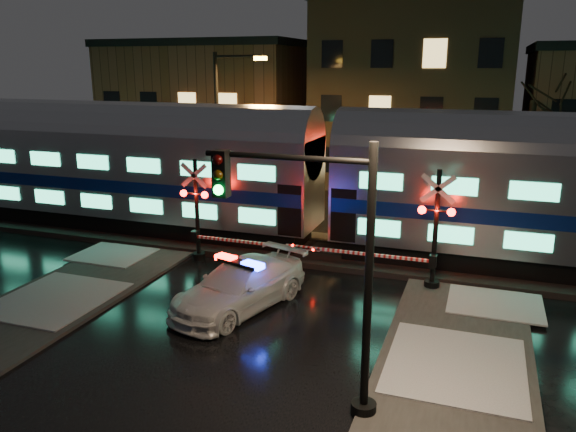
# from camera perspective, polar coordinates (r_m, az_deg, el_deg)

# --- Properties ---
(ground) EXTENTS (120.00, 120.00, 0.00)m
(ground) POSITION_cam_1_polar(r_m,az_deg,el_deg) (19.79, -2.13, -7.98)
(ground) COLOR black
(ground) RESTS_ON ground
(ballast) EXTENTS (90.00, 4.20, 0.24)m
(ballast) POSITION_cam_1_polar(r_m,az_deg,el_deg) (24.16, 2.22, -3.34)
(ballast) COLOR black
(ballast) RESTS_ON ground
(building_left) EXTENTS (14.00, 10.00, 9.00)m
(building_left) POSITION_cam_1_polar(r_m,az_deg,el_deg) (43.76, -7.58, 10.67)
(building_left) COLOR #573022
(building_left) RESTS_ON ground
(building_mid) EXTENTS (12.00, 11.00, 11.50)m
(building_mid) POSITION_cam_1_polar(r_m,az_deg,el_deg) (39.75, 12.83, 11.81)
(building_mid) COLOR brown
(building_mid) RESTS_ON ground
(train) EXTENTS (51.00, 3.12, 5.92)m
(train) POSITION_cam_1_polar(r_m,az_deg,el_deg) (23.14, 3.97, 4.17)
(train) COLOR black
(train) RESTS_ON ballast
(police_car) EXTENTS (3.63, 5.70, 1.71)m
(police_car) POSITION_cam_1_polar(r_m,az_deg,el_deg) (18.52, -4.93, -7.08)
(police_car) COLOR silver
(police_car) RESTS_ON ground
(crossing_signal_right) EXTENTS (6.14, 0.67, 4.35)m
(crossing_signal_right) POSITION_cam_1_polar(r_m,az_deg,el_deg) (20.20, 13.67, -2.48)
(crossing_signal_right) COLOR black
(crossing_signal_right) RESTS_ON ground
(crossing_signal_left) EXTENTS (5.91, 0.66, 4.19)m
(crossing_signal_left) POSITION_cam_1_polar(r_m,az_deg,el_deg) (22.64, -8.52, -0.50)
(crossing_signal_left) COLOR black
(crossing_signal_left) RESTS_ON ground
(traffic_light) EXTENTS (4.05, 0.72, 6.26)m
(traffic_light) POSITION_cam_1_polar(r_m,az_deg,el_deg) (12.34, 3.67, -5.89)
(traffic_light) COLOR black
(traffic_light) RESTS_ON ground
(streetlight) EXTENTS (2.80, 0.29, 8.38)m
(streetlight) POSITION_cam_1_polar(r_m,az_deg,el_deg) (29.00, -6.68, 9.20)
(streetlight) COLOR black
(streetlight) RESTS_ON ground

